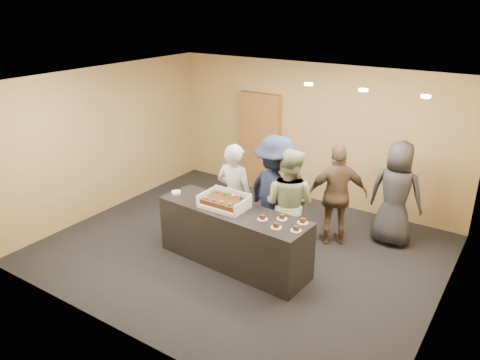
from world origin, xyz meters
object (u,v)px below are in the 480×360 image
(storage_cabinet, at_px, (259,142))
(person_sage_man, at_px, (288,204))
(person_brown_extra, at_px, (337,195))
(sheet_cake, at_px, (224,201))
(person_server_grey, at_px, (235,197))
(serving_counter, at_px, (233,237))
(cake_box, at_px, (225,204))
(person_dark_suit, at_px, (396,194))
(person_navy_man, at_px, (276,195))
(plate_stack, at_px, (176,192))

(storage_cabinet, distance_m, person_sage_man, 2.86)
(person_sage_man, xyz_separation_m, person_brown_extra, (0.45, 0.81, -0.04))
(sheet_cake, relative_size, person_server_grey, 0.34)
(serving_counter, height_order, cake_box, cake_box)
(serving_counter, xyz_separation_m, person_sage_man, (0.56, 0.66, 0.43))
(person_dark_suit, bearing_deg, person_navy_man, 39.15)
(serving_counter, bearing_deg, person_server_grey, 125.44)
(sheet_cake, bearing_deg, storage_cabinet, 111.57)
(storage_cabinet, relative_size, person_server_grey, 1.16)
(person_sage_man, distance_m, person_dark_suit, 1.82)
(sheet_cake, distance_m, person_dark_suit, 2.81)
(person_server_grey, height_order, person_brown_extra, person_server_grey)
(sheet_cake, bearing_deg, person_navy_man, 56.81)
(plate_stack, distance_m, person_brown_extra, 2.58)
(person_server_grey, bearing_deg, person_navy_man, -156.97)
(sheet_cake, distance_m, plate_stack, 0.94)
(cake_box, distance_m, person_navy_man, 0.84)
(storage_cabinet, relative_size, sheet_cake, 3.44)
(storage_cabinet, xyz_separation_m, person_navy_man, (1.59, -2.11, -0.06))
(storage_cabinet, bearing_deg, person_server_grey, -67.09)
(person_server_grey, bearing_deg, storage_cabinet, -68.97)
(person_navy_man, relative_size, person_dark_suit, 1.09)
(storage_cabinet, bearing_deg, plate_stack, -86.25)
(person_sage_man, bearing_deg, person_server_grey, 11.39)
(sheet_cake, distance_m, person_server_grey, 0.48)
(plate_stack, bearing_deg, person_sage_man, 21.67)
(person_sage_man, bearing_deg, person_navy_man, -16.05)
(person_brown_extra, bearing_deg, sheet_cake, 15.65)
(person_brown_extra, bearing_deg, person_dark_suit, 178.04)
(person_brown_extra, bearing_deg, serving_counter, 19.76)
(plate_stack, xyz_separation_m, person_sage_man, (1.66, 0.66, -0.04))
(person_navy_man, distance_m, person_dark_suit, 1.97)
(cake_box, relative_size, sheet_cake, 1.17)
(storage_cabinet, height_order, sheet_cake, storage_cabinet)
(cake_box, xyz_separation_m, sheet_cake, (-0.00, -0.03, 0.05))
(person_server_grey, xyz_separation_m, person_brown_extra, (1.30, 1.02, -0.03))
(serving_counter, bearing_deg, cake_box, 174.93)
(person_sage_man, bearing_deg, person_brown_extra, -121.82)
(serving_counter, height_order, person_dark_suit, person_dark_suit)
(plate_stack, xyz_separation_m, person_brown_extra, (2.12, 1.47, -0.07))
(cake_box, bearing_deg, sheet_cake, -90.93)
(serving_counter, height_order, person_brown_extra, person_brown_extra)
(serving_counter, height_order, sheet_cake, sheet_cake)
(storage_cabinet, xyz_separation_m, person_server_grey, (1.01, -2.39, -0.14))
(person_sage_man, height_order, person_brown_extra, person_sage_man)
(plate_stack, bearing_deg, sheet_cake, 0.07)
(serving_counter, distance_m, person_sage_man, 0.97)
(sheet_cake, relative_size, person_sage_man, 0.33)
(storage_cabinet, distance_m, cake_box, 3.03)
(storage_cabinet, height_order, person_dark_suit, storage_cabinet)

